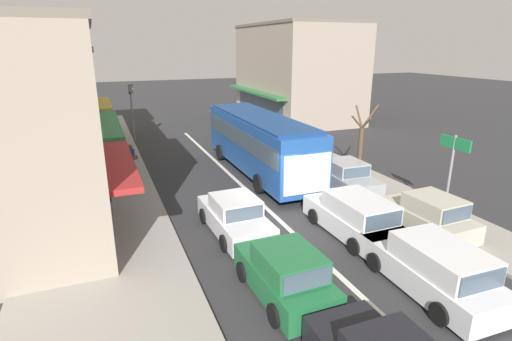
% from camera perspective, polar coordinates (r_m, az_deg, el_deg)
% --- Properties ---
extents(ground_plane, '(140.00, 140.00, 0.00)m').
position_cam_1_polar(ground_plane, '(16.62, 3.10, -6.88)').
color(ground_plane, '#2D2D30').
extents(lane_centre_line, '(0.20, 28.00, 0.01)m').
position_cam_1_polar(lane_centre_line, '(20.05, -1.68, -2.48)').
color(lane_centre_line, silver).
rests_on(lane_centre_line, ground).
extents(sidewalk_left, '(5.20, 44.00, 0.14)m').
position_cam_1_polar(sidewalk_left, '(20.85, -21.53, -2.75)').
color(sidewalk_left, gray).
rests_on(sidewalk_left, ground).
extents(kerb_right, '(2.80, 44.00, 0.12)m').
position_cam_1_polar(kerb_right, '(24.37, 10.48, 1.03)').
color(kerb_right, gray).
rests_on(kerb_right, ground).
extents(shopfront_mid_block, '(8.74, 9.34, 6.79)m').
position_cam_1_polar(shopfront_mid_block, '(23.82, -30.75, 6.71)').
color(shopfront_mid_block, silver).
rests_on(shopfront_mid_block, ground).
extents(shopfront_far_end, '(8.51, 7.03, 7.43)m').
position_cam_1_polar(shopfront_far_end, '(31.99, -28.79, 9.76)').
color(shopfront_far_end, '#84939E').
rests_on(shopfront_far_end, ground).
extents(building_right_far, '(8.62, 13.15, 8.74)m').
position_cam_1_polar(building_right_far, '(39.10, 5.76, 13.79)').
color(building_right_far, gray).
rests_on(building_right_far, ground).
extents(city_bus, '(2.79, 10.87, 3.23)m').
position_cam_1_polar(city_bus, '(21.87, 0.49, 4.37)').
color(city_bus, '#1E4C99').
rests_on(city_bus, ground).
extents(sedan_behind_bus_mid, '(2.00, 4.25, 1.47)m').
position_cam_1_polar(sedan_behind_bus_mid, '(15.19, -3.04, -6.58)').
color(sedan_behind_bus_mid, silver).
rests_on(sedan_behind_bus_mid, ground).
extents(hatchback_adjacent_lane_lead, '(1.91, 3.75, 1.54)m').
position_cam_1_polar(hatchback_adjacent_lane_lead, '(11.59, 4.18, -14.58)').
color(hatchback_adjacent_lane_lead, '#1E6638').
rests_on(hatchback_adjacent_lane_lead, ground).
extents(wagon_behind_bus_near, '(1.99, 4.52, 1.58)m').
position_cam_1_polar(wagon_behind_bus_near, '(15.39, 13.95, -6.45)').
color(wagon_behind_bus_near, silver).
rests_on(wagon_behind_bus_near, ground).
extents(wagon_queue_gap_filler, '(2.02, 4.54, 1.58)m').
position_cam_1_polar(wagon_queue_gap_filler, '(12.82, 23.99, -12.64)').
color(wagon_queue_gap_filler, silver).
rests_on(wagon_queue_gap_filler, ground).
extents(parked_hatchback_kerb_front, '(1.93, 3.76, 1.54)m').
position_cam_1_polar(parked_hatchback_kerb_front, '(16.47, 23.42, -5.94)').
color(parked_hatchback_kerb_front, '#B7B29E').
rests_on(parked_hatchback_kerb_front, ground).
extents(parked_sedan_kerb_second, '(1.99, 4.25, 1.47)m').
position_cam_1_polar(parked_sedan_kerb_second, '(20.13, 12.57, -0.85)').
color(parked_sedan_kerb_second, '#9EA3A8').
rests_on(parked_sedan_kerb_second, ground).
extents(traffic_light_downstreet, '(0.33, 0.24, 4.20)m').
position_cam_1_polar(traffic_light_downstreet, '(30.50, -17.36, 9.20)').
color(traffic_light_downstreet, gray).
rests_on(traffic_light_downstreet, ground).
extents(directional_road_sign, '(0.10, 1.40, 3.60)m').
position_cam_1_polar(directional_road_sign, '(17.09, 26.28, 1.51)').
color(directional_road_sign, gray).
rests_on(directional_road_sign, ground).
extents(street_tree_right, '(1.67, 1.36, 3.91)m').
position_cam_1_polar(street_tree_right, '(21.90, 14.74, 3.49)').
color(street_tree_right, brown).
rests_on(street_tree_right, ground).
extents(pedestrian_with_handbag_near, '(0.48, 0.62, 1.63)m').
position_cam_1_polar(pedestrian_with_handbag_near, '(22.61, -17.33, 1.87)').
color(pedestrian_with_handbag_near, '#232838').
rests_on(pedestrian_with_handbag_near, sidewalk_left).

